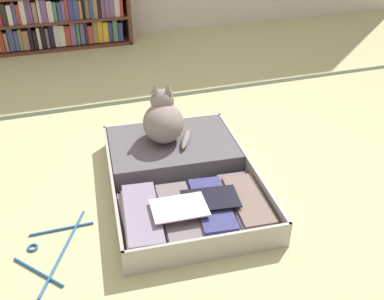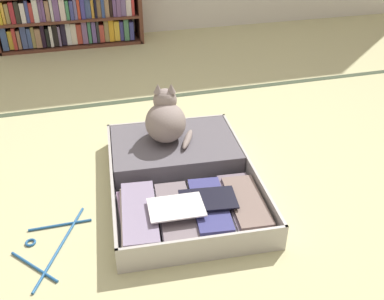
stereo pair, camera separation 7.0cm
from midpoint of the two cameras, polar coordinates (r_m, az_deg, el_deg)
ground_plane at (r=1.91m, az=-4.16°, el=-6.04°), size 10.00×10.00×0.00m
tatami_border at (r=2.75m, az=-9.41°, el=6.30°), size 4.80×0.05×0.00m
bookshelf at (r=3.80m, az=-18.21°, el=17.45°), size 1.16×0.30×0.65m
open_suitcase at (r=1.96m, az=-2.65°, el=-2.95°), size 0.69×0.95×0.11m
black_cat at (r=2.05m, az=-4.75°, el=3.97°), size 0.26×0.29×0.26m
clothes_hanger at (r=1.74m, az=-18.92°, el=-12.32°), size 0.30×0.41×0.01m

